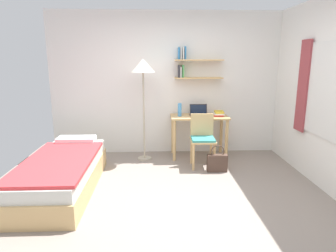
{
  "coord_description": "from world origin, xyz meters",
  "views": [
    {
      "loc": [
        -0.28,
        -3.46,
        1.76
      ],
      "look_at": [
        -0.11,
        0.51,
        0.85
      ],
      "focal_mm": 31.45,
      "sensor_mm": 36.0,
      "label": 1
    }
  ],
  "objects_px": {
    "standing_lamp": "(143,71)",
    "book_stack": "(219,114)",
    "water_bottle": "(180,110)",
    "desk": "(199,124)",
    "handbag": "(217,162)",
    "desk_chair": "(203,137)",
    "bed": "(63,173)",
    "laptop": "(199,113)"
  },
  "relations": [
    {
      "from": "handbag",
      "to": "book_stack",
      "type": "bearing_deg",
      "value": 78.2
    },
    {
      "from": "water_bottle",
      "to": "book_stack",
      "type": "distance_m",
      "value": 0.7
    },
    {
      "from": "desk_chair",
      "to": "standing_lamp",
      "type": "distance_m",
      "value": 1.49
    },
    {
      "from": "handbag",
      "to": "water_bottle",
      "type": "bearing_deg",
      "value": 125.94
    },
    {
      "from": "desk",
      "to": "standing_lamp",
      "type": "distance_m",
      "value": 1.37
    },
    {
      "from": "desk",
      "to": "standing_lamp",
      "type": "xyz_separation_m",
      "value": [
        -0.99,
        -0.12,
        0.95
      ]
    },
    {
      "from": "handbag",
      "to": "desk",
      "type": "bearing_deg",
      "value": 103.9
    },
    {
      "from": "standing_lamp",
      "to": "book_stack",
      "type": "distance_m",
      "value": 1.53
    },
    {
      "from": "laptop",
      "to": "handbag",
      "type": "bearing_deg",
      "value": -76.56
    },
    {
      "from": "bed",
      "to": "laptop",
      "type": "bearing_deg",
      "value": 34.3
    },
    {
      "from": "standing_lamp",
      "to": "book_stack",
      "type": "relative_size",
      "value": 7.44
    },
    {
      "from": "book_stack",
      "to": "handbag",
      "type": "distance_m",
      "value": 1.0
    },
    {
      "from": "standing_lamp",
      "to": "water_bottle",
      "type": "distance_m",
      "value": 0.93
    },
    {
      "from": "bed",
      "to": "laptop",
      "type": "height_order",
      "value": "laptop"
    },
    {
      "from": "bed",
      "to": "book_stack",
      "type": "relative_size",
      "value": 8.52
    },
    {
      "from": "standing_lamp",
      "to": "handbag",
      "type": "bearing_deg",
      "value": -28.81
    },
    {
      "from": "water_bottle",
      "to": "standing_lamp",
      "type": "bearing_deg",
      "value": -170.81
    },
    {
      "from": "bed",
      "to": "standing_lamp",
      "type": "distance_m",
      "value": 2.09
    },
    {
      "from": "standing_lamp",
      "to": "water_bottle",
      "type": "bearing_deg",
      "value": 9.19
    },
    {
      "from": "bed",
      "to": "desk_chair",
      "type": "bearing_deg",
      "value": 22.68
    },
    {
      "from": "desk_chair",
      "to": "standing_lamp",
      "type": "relative_size",
      "value": 0.49
    },
    {
      "from": "desk_chair",
      "to": "handbag",
      "type": "relative_size",
      "value": 1.99
    },
    {
      "from": "bed",
      "to": "book_stack",
      "type": "height_order",
      "value": "book_stack"
    },
    {
      "from": "desk",
      "to": "standing_lamp",
      "type": "height_order",
      "value": "standing_lamp"
    },
    {
      "from": "desk_chair",
      "to": "desk",
      "type": "bearing_deg",
      "value": 88.61
    },
    {
      "from": "water_bottle",
      "to": "handbag",
      "type": "height_order",
      "value": "water_bottle"
    },
    {
      "from": "desk_chair",
      "to": "laptop",
      "type": "xyz_separation_m",
      "value": [
        0.01,
        0.54,
        0.32
      ]
    },
    {
      "from": "handbag",
      "to": "desk_chair",
      "type": "bearing_deg",
      "value": 126.73
    },
    {
      "from": "book_stack",
      "to": "desk",
      "type": "bearing_deg",
      "value": 175.83
    },
    {
      "from": "desk",
      "to": "standing_lamp",
      "type": "bearing_deg",
      "value": -173.28
    },
    {
      "from": "desk",
      "to": "book_stack",
      "type": "distance_m",
      "value": 0.4
    },
    {
      "from": "standing_lamp",
      "to": "laptop",
      "type": "distance_m",
      "value": 1.24
    },
    {
      "from": "desk_chair",
      "to": "bed",
      "type": "bearing_deg",
      "value": -157.32
    },
    {
      "from": "laptop",
      "to": "handbag",
      "type": "xyz_separation_m",
      "value": [
        0.19,
        -0.81,
        -0.66
      ]
    },
    {
      "from": "desk_chair",
      "to": "standing_lamp",
      "type": "height_order",
      "value": "standing_lamp"
    },
    {
      "from": "desk",
      "to": "water_bottle",
      "type": "distance_m",
      "value": 0.44
    },
    {
      "from": "standing_lamp",
      "to": "desk",
      "type": "bearing_deg",
      "value": 6.72
    },
    {
      "from": "desk",
      "to": "handbag",
      "type": "relative_size",
      "value": 2.33
    },
    {
      "from": "desk",
      "to": "water_bottle",
      "type": "height_order",
      "value": "water_bottle"
    },
    {
      "from": "laptop",
      "to": "book_stack",
      "type": "bearing_deg",
      "value": -12.06
    },
    {
      "from": "water_bottle",
      "to": "bed",
      "type": "bearing_deg",
      "value": -141.87
    },
    {
      "from": "laptop",
      "to": "water_bottle",
      "type": "bearing_deg",
      "value": -169.72
    }
  ]
}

